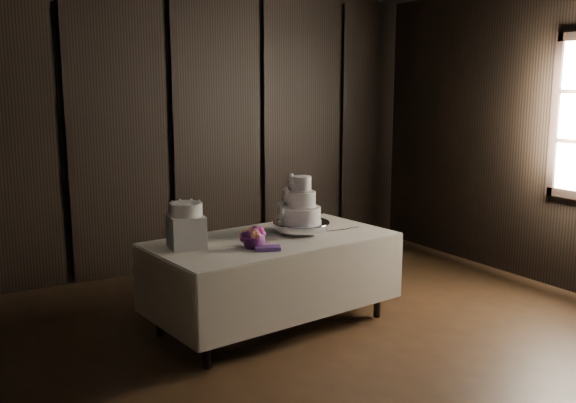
% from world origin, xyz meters
% --- Properties ---
extents(room, '(6.08, 7.08, 3.08)m').
position_xyz_m(room, '(0.00, 0.00, 1.50)').
color(room, black).
rests_on(room, ground).
extents(display_table, '(2.09, 1.25, 0.76)m').
position_xyz_m(display_table, '(0.04, 1.45, 0.42)').
color(display_table, beige).
rests_on(display_table, ground).
extents(cake_stand, '(0.58, 0.58, 0.09)m').
position_xyz_m(cake_stand, '(0.35, 1.50, 0.81)').
color(cake_stand, silver).
rests_on(cake_stand, display_table).
extents(wedding_cake, '(0.38, 0.33, 0.39)m').
position_xyz_m(wedding_cake, '(0.32, 1.48, 1.01)').
color(wedding_cake, white).
rests_on(wedding_cake, cake_stand).
extents(bouquet, '(0.43, 0.49, 0.20)m').
position_xyz_m(bouquet, '(-0.23, 1.25, 0.83)').
color(bouquet, '#D25C64').
rests_on(bouquet, display_table).
extents(box_pedestal, '(0.29, 0.29, 0.25)m').
position_xyz_m(box_pedestal, '(-0.68, 1.52, 0.89)').
color(box_pedestal, white).
rests_on(box_pedestal, display_table).
extents(small_cake, '(0.27, 0.27, 0.10)m').
position_xyz_m(small_cake, '(-0.68, 1.52, 1.06)').
color(small_cake, white).
rests_on(small_cake, box_pedestal).
extents(cake_knife, '(0.37, 0.06, 0.01)m').
position_xyz_m(cake_knife, '(0.63, 1.39, 0.77)').
color(cake_knife, silver).
rests_on(cake_knife, display_table).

